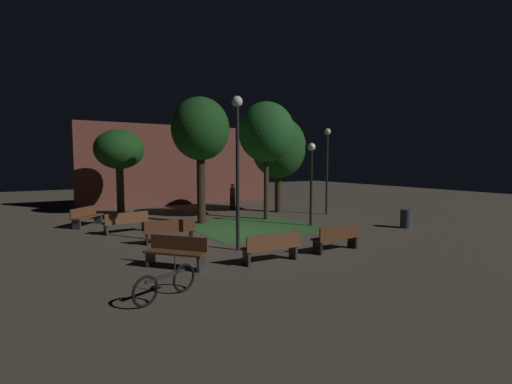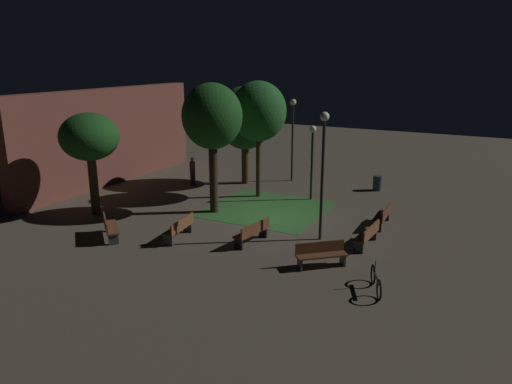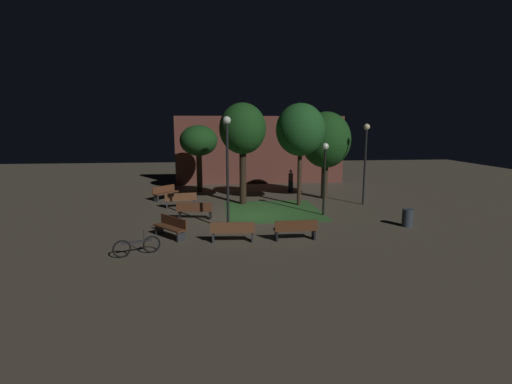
{
  "view_description": "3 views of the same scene",
  "coord_description": "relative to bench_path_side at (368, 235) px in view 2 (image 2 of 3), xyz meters",
  "views": [
    {
      "loc": [
        -7.31,
        -13.41,
        3.0
      ],
      "look_at": [
        1.35,
        0.75,
        1.61
      ],
      "focal_mm": 25.89,
      "sensor_mm": 36.0,
      "label": 1
    },
    {
      "loc": [
        -18.71,
        -8.58,
        7.09
      ],
      "look_at": [
        -0.54,
        0.75,
        1.33
      ],
      "focal_mm": 33.52,
      "sensor_mm": 36.0,
      "label": 2
    },
    {
      "loc": [
        -1.98,
        -19.59,
        4.77
      ],
      "look_at": [
        0.1,
        -0.29,
        1.33
      ],
      "focal_mm": 26.77,
      "sensor_mm": 36.0,
      "label": 3
    }
  ],
  "objects": [
    {
      "name": "tree_back_right",
      "position": [
        6.4,
        8.86,
        3.29
      ],
      "size": [
        3.17,
        3.17,
        5.59
      ],
      "color": "#38281C",
      "rests_on": "ground"
    },
    {
      "name": "tree_back_left",
      "position": [
        4.3,
        6.94,
        3.97
      ],
      "size": [
        2.85,
        2.85,
        6.0
      ],
      "color": "#38281C",
      "rests_on": "ground"
    },
    {
      "name": "tree_right_canopy",
      "position": [
        0.99,
        7.61,
        3.99
      ],
      "size": [
        2.76,
        2.76,
        6.04
      ],
      "color": "#2D2116",
      "rests_on": "ground"
    },
    {
      "name": "bench_back_row",
      "position": [
        -1.75,
        4.11,
        0.0
      ],
      "size": [
        1.85,
        0.77,
        0.88
      ],
      "color": "brown",
      "rests_on": "ground"
    },
    {
      "name": "pedestrian",
      "position": [
        4.67,
        11.36,
        0.37
      ],
      "size": [
        0.33,
        0.34,
        1.61
      ],
      "color": "black",
      "rests_on": "ground"
    },
    {
      "name": "bench_near_trees",
      "position": [
        -2.59,
        0.98,
        0.0
      ],
      "size": [
        1.54,
        1.68,
        0.88
      ],
      "color": "#512D19",
      "rests_on": "ground"
    },
    {
      "name": "bicycle",
      "position": [
        -3.59,
        -1.2,
        -0.14
      ],
      "size": [
        1.62,
        0.74,
        0.93
      ],
      "color": "black",
      "rests_on": "ground"
    },
    {
      "name": "lamp_post_path_center",
      "position": [
        8.19,
        6.68,
        2.76
      ],
      "size": [
        0.36,
        0.36,
        4.81
      ],
      "color": "black",
      "rests_on": "ground"
    },
    {
      "name": "building_wall_backdrop",
      "position": [
        3.05,
        15.9,
        2.24
      ],
      "size": [
        13.68,
        0.8,
        5.44
      ],
      "primitive_type": "cube",
      "color": "brown",
      "rests_on": "ground"
    },
    {
      "name": "tree_left_canopy",
      "position": [
        -1.8,
        12.42,
        3.1
      ],
      "size": [
        2.67,
        2.67,
        4.74
      ],
      "color": "#423021",
      "rests_on": "ground"
    },
    {
      "name": "bench_path_side",
      "position": [
        0.0,
        0.0,
        0.0
      ],
      "size": [
        1.83,
        0.6,
        0.88
      ],
      "color": "brown",
      "rests_on": "ground"
    },
    {
      "name": "ground_plane",
      "position": [
        1.31,
        4.51,
        -0.48
      ],
      "size": [
        60.0,
        60.0,
        0.0
      ],
      "primitive_type": "plane",
      "color": "#4C4438"
    },
    {
      "name": "bench_lawn_edge",
      "position": [
        -2.68,
        6.96,
        0.0
      ],
      "size": [
        1.85,
        0.7,
        0.88
      ],
      "color": "brown",
      "rests_on": "ground"
    },
    {
      "name": "lamp_post_plaza_east",
      "position": [
        5.03,
        4.26,
        2.18
      ],
      "size": [
        0.36,
        0.36,
        3.83
      ],
      "color": "black",
      "rests_on": "ground"
    },
    {
      "name": "bench_corner",
      "position": [
        -3.9,
        9.55,
        0.0
      ],
      "size": [
        1.56,
        1.66,
        0.88
      ],
      "color": "brown",
      "rests_on": "ground"
    },
    {
      "name": "grass_lawn",
      "position": [
        2.5,
        5.59,
        -0.48
      ],
      "size": [
        5.27,
        5.5,
        0.01
      ],
      "primitive_type": "cube",
      "color": "#2D6028",
      "rests_on": "ground"
    },
    {
      "name": "bench_front_right",
      "position": [
        2.62,
        -0.0,
        0.0
      ],
      "size": [
        1.81,
        0.51,
        0.88
      ],
      "color": "#512D19",
      "rests_on": "ground"
    },
    {
      "name": "lamp_post_plaza_west",
      "position": [
        -0.12,
        1.89,
        2.95
      ],
      "size": [
        0.36,
        0.36,
        5.13
      ],
      "color": "black",
      "rests_on": "ground"
    },
    {
      "name": "trash_bin",
      "position": [
        8.35,
        1.6,
        -0.06
      ],
      "size": [
        0.5,
        0.5,
        0.84
      ],
      "primitive_type": "cylinder",
      "color": "#2D3842",
      "rests_on": "ground"
    }
  ]
}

